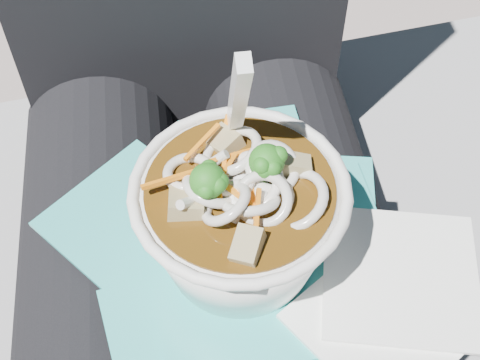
{
  "coord_description": "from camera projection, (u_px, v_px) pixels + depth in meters",
  "views": [
    {
      "loc": [
        -0.01,
        -0.3,
        1.11
      ],
      "look_at": [
        0.03,
        -0.02,
        0.73
      ],
      "focal_mm": 50.0,
      "sensor_mm": 36.0,
      "label": 1
    }
  ],
  "objects": [
    {
      "name": "napkins",
      "position": [
        391.0,
        300.0,
        0.52
      ],
      "size": [
        0.18,
        0.19,
        0.01
      ],
      "color": "white",
      "rests_on": "plastic_bag"
    },
    {
      "name": "udon_bowl",
      "position": [
        240.0,
        214.0,
        0.51
      ],
      "size": [
        0.19,
        0.19,
        0.21
      ],
      "color": "white",
      "rests_on": "plastic_bag"
    },
    {
      "name": "person_body",
      "position": [
        200.0,
        204.0,
        0.67
      ],
      "size": [
        0.34,
        0.94,
        1.01
      ],
      "color": "black",
      "rests_on": "ground"
    },
    {
      "name": "stone_ledge",
      "position": [
        207.0,
        304.0,
        0.97
      ],
      "size": [
        1.05,
        0.62,
        0.45
      ],
      "primitive_type": "cube",
      "rotation": [
        0.0,
        0.0,
        0.12
      ],
      "color": "gray",
      "rests_on": "ground"
    },
    {
      "name": "lap",
      "position": [
        211.0,
        296.0,
        0.64
      ],
      "size": [
        0.37,
        0.48,
        0.16
      ],
      "color": "black",
      "rests_on": "stone_ledge"
    },
    {
      "name": "plastic_bag",
      "position": [
        235.0,
        248.0,
        0.57
      ],
      "size": [
        0.32,
        0.33,
        0.02
      ],
      "color": "teal",
      "rests_on": "lap"
    }
  ]
}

